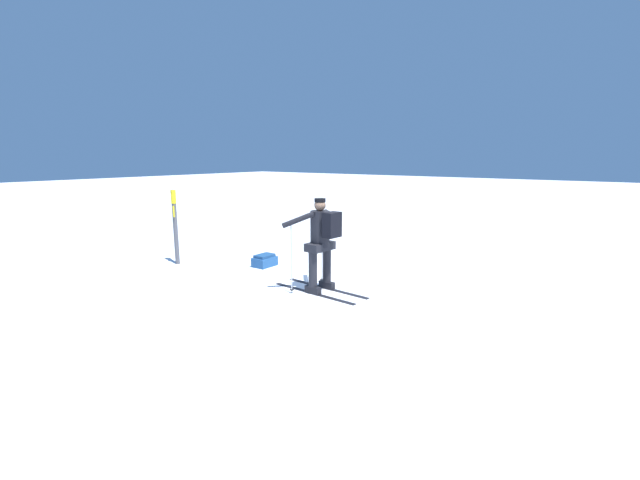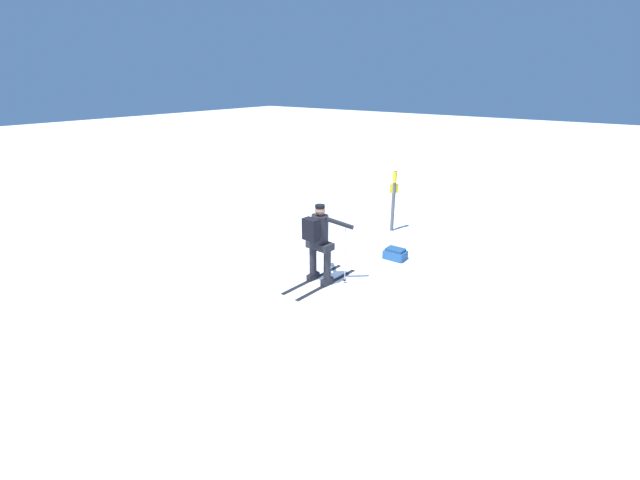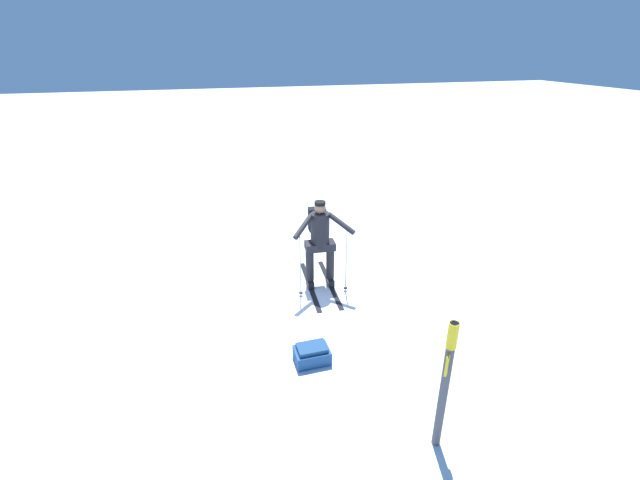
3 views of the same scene
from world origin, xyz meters
name	(u,v)px [view 2 (image 2 of 3)]	position (x,y,z in m)	size (l,w,h in m)	color
ground_plane	(365,283)	(0.00, 0.00, 0.00)	(80.00, 80.00, 0.00)	white
skier	(319,239)	(-0.54, 0.77, 0.95)	(1.84, 1.09, 1.65)	black
dropped_backpack	(395,254)	(1.48, 0.08, 0.12)	(0.35, 0.49, 0.26)	navy
trail_marker	(394,196)	(3.19, 1.08, 0.97)	(0.19, 0.18, 1.64)	#4C4C51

